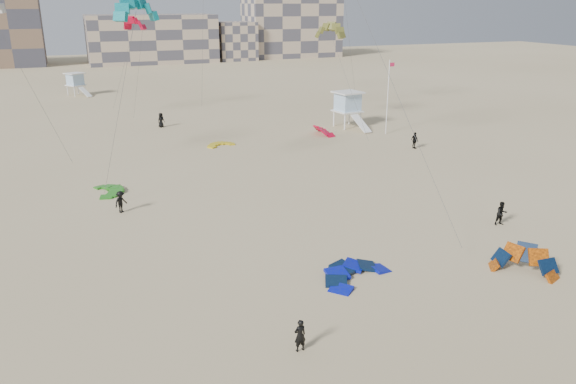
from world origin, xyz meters
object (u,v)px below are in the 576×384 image
object	(u,v)px
kite_ground_blue	(355,277)
kite_ground_orange	(523,272)
lifeguard_tower_near	(348,110)
kitesurfer_main	(300,335)

from	to	relation	value
kite_ground_blue	kite_ground_orange	distance (m)	10.03
kite_ground_blue	lifeguard_tower_near	world-z (taller)	lifeguard_tower_near
kite_ground_orange	lifeguard_tower_near	size ratio (longest dim) A/B	0.61
lifeguard_tower_near	kite_ground_orange	bearing A→B (deg)	-110.94
kite_ground_orange	lifeguard_tower_near	bearing A→B (deg)	127.47
lifeguard_tower_near	kitesurfer_main	bearing A→B (deg)	-128.09
kite_ground_blue	lifeguard_tower_near	xyz separation A→B (m)	(18.30, 36.99, 2.22)
kite_ground_blue	kite_ground_orange	bearing A→B (deg)	-41.91
kite_ground_blue	lifeguard_tower_near	bearing A→B (deg)	39.53
kite_ground_blue	kitesurfer_main	size ratio (longest dim) A/B	2.70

